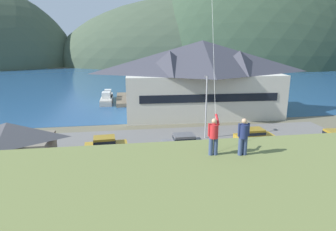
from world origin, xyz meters
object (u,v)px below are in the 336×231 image
object	(u,v)px
moored_boat_outer_mooring	(142,95)
person_companion	(243,136)
moored_boat_wharfside	(108,97)
moored_boat_inner_slip	(107,99)
parked_car_mid_row_far	(254,136)
parked_car_corner_spot	(201,174)
parked_car_back_row_right	(306,164)
person_kite_flyer	(214,135)
parked_car_front_row_silver	(183,143)
parked_car_lone_by_shed	(138,171)
parked_car_front_row_red	(66,179)
parked_car_mid_row_center	(336,138)
parked_car_back_row_left	(106,145)
storage_shed_waterside	(174,100)
storage_shed_near_lot	(10,149)
parking_light_pole	(206,103)
harbor_lodge	(202,76)
wharf_dock	(125,99)

from	to	relation	value
moored_boat_outer_mooring	person_companion	distance (m)	45.45
moored_boat_wharfside	moored_boat_inner_slip	bearing A→B (deg)	-94.24
moored_boat_wharfside	parked_car_mid_row_far	xyz separation A→B (m)	(16.85, -27.31, 0.34)
moored_boat_inner_slip	moored_boat_wharfside	bearing A→B (deg)	85.76
parked_car_corner_spot	parked_car_back_row_right	size ratio (longest dim) A/B	1.01
moored_boat_inner_slip	person_kite_flyer	bearing A→B (deg)	-80.27
moored_boat_wharfside	parked_car_front_row_silver	xyz separation A→B (m)	(8.75, -28.12, 0.34)
parked_car_mid_row_far	parked_car_corner_spot	world-z (taller)	same
moored_boat_wharfside	parked_car_lone_by_shed	world-z (taller)	moored_boat_wharfside
parked_car_front_row_silver	parked_car_front_row_red	bearing A→B (deg)	-147.75
parked_car_mid_row_center	parked_car_back_row_left	distance (m)	24.47
storage_shed_waterside	parked_car_mid_row_center	distance (m)	23.06
moored_boat_inner_slip	person_kite_flyer	xyz separation A→B (m)	(7.07, -41.24, 6.39)
person_kite_flyer	storage_shed_near_lot	bearing A→B (deg)	137.26
moored_boat_wharfside	parking_light_pole	size ratio (longest dim) A/B	0.77
parked_car_lone_by_shed	parked_car_front_row_red	bearing A→B (deg)	-174.99
parked_car_mid_row_far	person_kite_flyer	xyz separation A→B (m)	(-9.97, -16.42, 6.05)
parked_car_mid_row_center	person_companion	world-z (taller)	person_companion
harbor_lodge	parked_car_back_row_right	xyz separation A→B (m)	(3.26, -22.08, -4.91)
storage_shed_waterside	moored_boat_outer_mooring	size ratio (longest dim) A/B	1.09
storage_shed_waterside	moored_boat_inner_slip	distance (m)	14.17
harbor_lodge	parked_car_lone_by_shed	xyz separation A→B (m)	(-10.94, -21.33, -4.91)
parked_car_mid_row_far	parked_car_back_row_right	xyz separation A→B (m)	(1.17, -7.64, 0.00)
harbor_lodge	parked_car_front_row_red	distance (m)	27.73
parked_car_lone_by_shed	harbor_lodge	bearing A→B (deg)	62.84
storage_shed_near_lot	parking_light_pole	bearing A→B (deg)	20.34
moored_boat_inner_slip	person_companion	world-z (taller)	person_companion
parked_car_mid_row_far	parked_car_corner_spot	bearing A→B (deg)	-135.18
storage_shed_waterside	parked_car_mid_row_far	xyz separation A→B (m)	(6.15, -15.86, -1.08)
moored_boat_inner_slip	storage_shed_near_lot	bearing A→B (deg)	-102.63
parked_car_front_row_silver	parked_car_corner_spot	world-z (taller)	same
parked_car_lone_by_shed	parked_car_back_row_left	world-z (taller)	same
storage_shed_waterside	harbor_lodge	bearing A→B (deg)	-19.25
storage_shed_near_lot	parked_car_back_row_left	distance (m)	8.48
harbor_lodge	parked_car_lone_by_shed	distance (m)	24.47
moored_boat_inner_slip	person_companion	size ratio (longest dim) A/B	3.75
harbor_lodge	moored_boat_inner_slip	world-z (taller)	harbor_lodge
parked_car_mid_row_center	person_kite_flyer	bearing A→B (deg)	-141.85
storage_shed_near_lot	moored_boat_outer_mooring	bearing A→B (deg)	67.95
moored_boat_outer_mooring	parked_car_lone_by_shed	bearing A→B (deg)	-94.26
moored_boat_wharfside	parked_car_mid_row_far	size ratio (longest dim) A/B	1.31
moored_boat_inner_slip	parked_car_back_row_right	bearing A→B (deg)	-60.71
parked_car_corner_spot	wharf_dock	bearing A→B (deg)	99.11
storage_shed_near_lot	parked_car_corner_spot	xyz separation A→B (m)	(15.33, -4.16, -1.40)
wharf_dock	parked_car_mid_row_center	xyz separation A→B (m)	(22.16, -28.25, 0.71)
parked_car_front_row_silver	parked_car_lone_by_shed	xyz separation A→B (m)	(-4.93, -6.08, 0.00)
parked_car_front_row_silver	parking_light_pole	world-z (taller)	parking_light_pole
harbor_lodge	person_kite_flyer	bearing A→B (deg)	-104.32
parked_car_mid_row_center	parked_car_mid_row_far	world-z (taller)	same
harbor_lodge	parked_car_back_row_left	size ratio (longest dim) A/B	5.67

